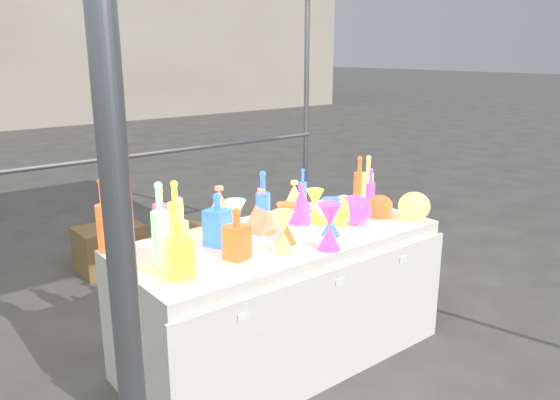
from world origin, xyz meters
TOP-DOWN VIEW (x-y plane):
  - ground at (0.00, 0.00)m, footprint 80.00×80.00m
  - display_table at (0.00, -0.01)m, footprint 1.84×0.83m
  - background_building at (4.00, 14.00)m, footprint 14.00×6.00m
  - cardboard_box_closed at (-0.27, 1.89)m, footprint 0.51×0.38m
  - cardboard_box_flat at (0.58, 2.19)m, footprint 0.77×0.65m
  - bottle_0 at (-0.54, 0.35)m, footprint 0.08×0.08m
  - bottle_1 at (-0.79, 0.35)m, footprint 0.08×0.08m
  - bottle_2 at (-0.85, 0.35)m, footprint 0.09×0.09m
  - bottle_3 at (-0.54, 0.35)m, footprint 0.10×0.10m
  - bottle_4 at (-0.63, -0.04)m, footprint 0.08×0.08m
  - bottle_5 at (-0.70, 0.03)m, footprint 0.11×0.11m
  - bottle_6 at (-0.49, 0.28)m, footprint 0.11×0.11m
  - bottle_7 at (-0.03, 0.12)m, footprint 0.10×0.10m
  - decanter_0 at (-0.72, -0.18)m, footprint 0.13×0.13m
  - decanter_1 at (-0.39, -0.15)m, footprint 0.12×0.12m
  - decanter_2 at (-0.35, 0.08)m, footprint 0.15×0.15m
  - hourglass_0 at (-0.06, -0.13)m, footprint 0.12×0.12m
  - hourglass_1 at (0.06, -0.34)m, footprint 0.16×0.16m
  - hourglass_2 at (-0.16, -0.23)m, footprint 0.11×0.11m
  - hourglass_3 at (-0.25, 0.06)m, footprint 0.12×0.12m
  - hourglass_4 at (0.30, 0.04)m, footprint 0.11×0.11m
  - hourglass_5 at (0.21, -0.18)m, footprint 0.12×0.12m
  - globe_0 at (0.38, -0.07)m, footprint 0.21×0.21m
  - globe_1 at (0.81, -0.29)m, footprint 0.20×0.20m
  - globe_2 at (0.68, -0.12)m, footprint 0.15×0.15m
  - globe_3 at (0.47, -0.12)m, footprint 0.23×0.23m
  - lampshade_0 at (-0.03, 0.12)m, footprint 0.26×0.26m
  - lampshade_1 at (-0.21, 0.28)m, footprint 0.23×0.23m
  - lampshade_2 at (0.25, 0.11)m, footprint 0.21×0.21m
  - lampshade_3 at (0.26, 0.19)m, footprint 0.22×0.22m
  - bottle_8 at (0.47, 0.36)m, footprint 0.07×0.07m
  - bottle_9 at (0.86, 0.22)m, footprint 0.08×0.08m
  - bottle_10 at (0.78, 0.05)m, footprint 0.07×0.07m
  - bottle_11 at (0.85, 0.14)m, footprint 0.07×0.07m

SIDE VIEW (x-z plane):
  - ground at x=0.00m, z-range 0.00..0.00m
  - cardboard_box_flat at x=0.58m, z-range 0.00..0.06m
  - cardboard_box_closed at x=-0.27m, z-range 0.00..0.37m
  - display_table at x=0.00m, z-range 0.00..0.75m
  - globe_2 at x=0.68m, z-range 0.75..0.87m
  - globe_0 at x=0.38m, z-range 0.75..0.90m
  - globe_1 at x=0.81m, z-range 0.75..0.90m
  - globe_3 at x=0.47m, z-range 0.75..0.90m
  - hourglass_4 at x=0.30m, z-range 0.75..0.95m
  - hourglass_5 at x=0.21m, z-range 0.75..0.96m
  - hourglass_2 at x=-0.16m, z-range 0.75..0.97m
  - hourglass_0 at x=-0.06m, z-range 0.75..0.97m
  - lampshade_2 at x=0.25m, z-range 0.75..0.98m
  - hourglass_3 at x=-0.25m, z-range 0.75..0.98m
  - lampshade_3 at x=0.26m, z-range 0.75..0.98m
  - hourglass_1 at x=0.06m, z-range 0.75..0.99m
  - lampshade_0 at x=-0.03m, z-range 0.75..1.00m
  - bottle_8 at x=0.47m, z-range 0.75..1.00m
  - lampshade_1 at x=-0.21m, z-range 0.75..1.00m
  - decanter_1 at x=-0.39m, z-range 0.75..1.01m
  - bottle_10 at x=0.78m, z-range 0.75..1.01m
  - decanter_0 at x=-0.72m, z-range 0.75..1.02m
  - decanter_2 at x=-0.35m, z-range 0.75..1.03m
  - bottle_0 at x=-0.54m, z-range 0.75..1.04m
  - bottle_1 at x=-0.79m, z-range 0.75..1.06m
  - bottle_9 at x=0.86m, z-range 0.75..1.06m
  - bottle_3 at x=-0.54m, z-range 0.75..1.06m
  - bottle_11 at x=0.85m, z-range 0.75..1.08m
  - bottle_6 at x=-0.49m, z-range 0.75..1.08m
  - bottle_4 at x=-0.63m, z-range 0.75..1.08m
  - bottle_7 at x=-0.03m, z-range 0.75..1.10m
  - bottle_2 at x=-0.85m, z-range 0.75..1.13m
  - bottle_5 at x=-0.70m, z-range 0.75..1.15m
  - background_building at x=4.00m, z-range 0.00..6.00m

